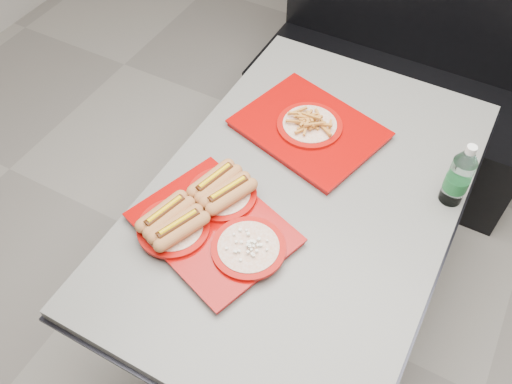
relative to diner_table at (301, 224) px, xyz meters
The scene contains 6 objects.
ground 0.58m from the diner_table, ahead, with size 6.00×6.00×0.00m, color gray.
diner_table is the anchor object (origin of this frame).
booth_bench 1.11m from the diner_table, 90.00° to the left, with size 1.30×0.57×1.35m.
tray_near 0.37m from the diner_table, 127.85° to the right, with size 0.53×0.47×0.10m.
tray_far 0.33m from the diner_table, 111.85° to the left, with size 0.54×0.47×0.09m.
water_bottle 0.52m from the diner_table, 25.99° to the left, with size 0.07×0.07×0.23m.
Camera 1 is at (0.37, -1.00, 2.07)m, focal length 38.00 mm.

